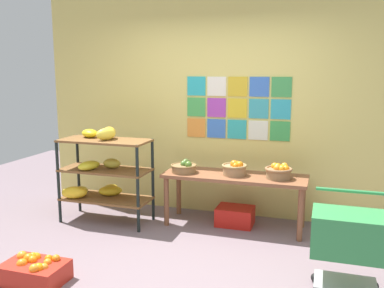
# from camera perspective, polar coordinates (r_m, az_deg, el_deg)

# --- Properties ---
(ground) EXTENTS (9.48, 9.48, 0.00)m
(ground) POSITION_cam_1_polar(r_m,az_deg,el_deg) (4.05, -2.91, -16.86)
(ground) COLOR slate
(back_wall_with_art) EXTENTS (4.75, 0.07, 2.94)m
(back_wall_with_art) POSITION_cam_1_polar(r_m,az_deg,el_deg) (5.32, 3.78, 6.08)
(back_wall_with_art) COLOR #DECC6A
(back_wall_with_art) RESTS_ON ground
(banana_shelf_unit) EXTENTS (1.08, 0.57, 1.16)m
(banana_shelf_unit) POSITION_cam_1_polar(r_m,az_deg,el_deg) (5.22, -12.15, -3.35)
(banana_shelf_unit) COLOR black
(banana_shelf_unit) RESTS_ON ground
(display_table) EXTENTS (1.66, 0.55, 0.63)m
(display_table) POSITION_cam_1_polar(r_m,az_deg,el_deg) (4.96, 5.77, -5.03)
(display_table) COLOR brown
(display_table) RESTS_ON ground
(fruit_basket_back_right) EXTENTS (0.31, 0.31, 0.17)m
(fruit_basket_back_right) POSITION_cam_1_polar(r_m,az_deg,el_deg) (4.83, 11.66, -3.63)
(fruit_basket_back_right) COLOR olive
(fruit_basket_back_right) RESTS_ON display_table
(fruit_basket_centre) EXTENTS (0.31, 0.31, 0.16)m
(fruit_basket_centre) POSITION_cam_1_polar(r_m,az_deg,el_deg) (5.01, -1.05, -3.14)
(fruit_basket_centre) COLOR olive
(fruit_basket_centre) RESTS_ON display_table
(fruit_basket_right) EXTENTS (0.29, 0.29, 0.18)m
(fruit_basket_right) POSITION_cam_1_polar(r_m,az_deg,el_deg) (4.90, 5.80, -3.28)
(fruit_basket_right) COLOR #96734F
(fruit_basket_right) RESTS_ON display_table
(produce_crate_under_table) EXTENTS (0.43, 0.32, 0.22)m
(produce_crate_under_table) POSITION_cam_1_polar(r_m,az_deg,el_deg) (5.13, 5.84, -9.66)
(produce_crate_under_table) COLOR red
(produce_crate_under_table) RESTS_ON ground
(orange_crate_foreground) EXTENTS (0.54, 0.36, 0.24)m
(orange_crate_foreground) POSITION_cam_1_polar(r_m,az_deg,el_deg) (4.07, -20.49, -15.74)
(orange_crate_foreground) COLOR red
(orange_crate_foreground) RESTS_ON ground
(shopping_cart) EXTENTS (0.57, 0.45, 0.84)m
(shopping_cart) POSITION_cam_1_polar(r_m,az_deg,el_deg) (3.69, 20.36, -11.78)
(shopping_cart) COLOR black
(shopping_cart) RESTS_ON ground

